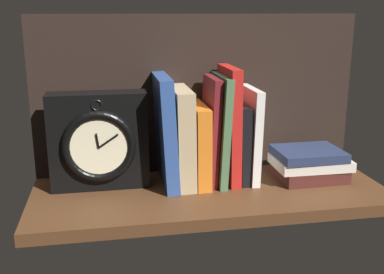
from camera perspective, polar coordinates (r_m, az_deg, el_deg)
The scene contains 12 objects.
ground_plane at distance 101.62cm, azimuth 2.24°, elevation -7.06°, with size 75.79×29.30×2.50cm, color #4C2D19.
back_panel at distance 109.41cm, azimuth 0.73°, elevation 5.25°, with size 75.79×1.20×36.62cm, color black.
book_blue_modern at distance 100.98cm, azimuth -3.26°, elevation 0.73°, with size 2.82×16.16×24.06cm, color #2D4C8E.
book_tan_shortstories at distance 101.83cm, azimuth -1.25°, elevation 0.06°, with size 3.74×15.21×21.26cm, color tan.
book_orange_pandolfini at distance 102.94cm, azimuth 0.78°, elevation -0.81°, with size 3.02×15.11×17.67cm, color orange.
book_maroon_dawkins at distance 102.72cm, azimuth 2.26°, elevation 0.83°, with size 1.77×12.06×23.49cm, color maroon.
book_green_romantic at distance 103.12cm, azimuth 3.35°, elevation 0.98°, with size 1.66×14.75×23.86cm, color #476B44.
book_red_requiem at distance 103.45cm, azimuth 4.58°, elevation 1.51°, with size 2.26×13.43×25.65cm, color red.
book_black_skeptic at distance 105.15cm, azimuth 5.85°, elevation -0.58°, with size 2.14×12.23×17.54cm, color black.
book_white_catcher at distance 105.35cm, azimuth 7.06°, elevation 0.37°, with size 1.83×13.32×20.93cm, color silver.
framed_clock at distance 100.95cm, azimuth -11.34°, elevation -0.55°, with size 20.80×7.61×20.80cm.
book_stack_side at distance 109.35cm, azimuth 14.19°, elevation -3.21°, with size 16.65×11.98×7.02cm.
Camera 1 is at (-20.88, -91.64, 37.36)cm, focal length 43.50 mm.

